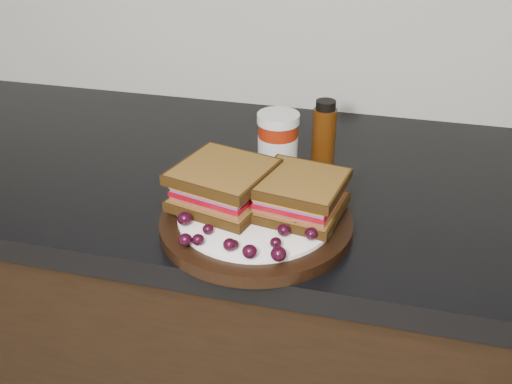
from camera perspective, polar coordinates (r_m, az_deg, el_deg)
base_cabinets at (r=1.28m, az=0.22°, el=-16.65°), size 3.96×0.58×0.86m
countertop at (r=1.00m, az=0.26°, el=1.31°), size 3.98×0.60×0.04m
plate at (r=0.83m, az=0.00°, el=-3.06°), size 0.28×0.28×0.02m
sandwich_left at (r=0.84m, az=-3.27°, el=0.72°), size 0.16×0.16×0.06m
sandwich_right at (r=0.82m, az=4.43°, el=-0.31°), size 0.14×0.14×0.05m
grape_0 at (r=0.80m, az=-7.15°, el=-2.65°), size 0.02×0.02×0.02m
grape_1 at (r=0.78m, az=-4.82°, el=-3.74°), size 0.02×0.02×0.01m
grape_2 at (r=0.76m, az=-7.09°, el=-4.75°), size 0.02×0.02×0.02m
grape_3 at (r=0.76m, az=-5.82°, el=-4.77°), size 0.02×0.02×0.02m
grape_4 at (r=0.74m, az=-2.65°, el=-5.28°), size 0.02×0.02×0.02m
grape_5 at (r=0.75m, az=-2.25°, el=-5.27°), size 0.01×0.01×0.01m
grape_6 at (r=0.73m, az=-0.64°, el=-5.98°), size 0.02×0.02×0.02m
grape_7 at (r=0.72m, az=2.27°, el=-6.20°), size 0.02×0.02×0.02m
grape_8 at (r=0.75m, az=1.99°, el=-5.09°), size 0.02×0.02×0.01m
grape_9 at (r=0.77m, az=2.80°, el=-3.82°), size 0.02×0.02×0.02m
grape_10 at (r=0.77m, az=5.56°, el=-4.16°), size 0.02×0.02×0.02m
grape_11 at (r=0.78m, az=4.06°, el=-3.26°), size 0.02×0.02×0.02m
grape_12 at (r=0.80m, az=6.51°, el=-2.43°), size 0.02×0.02×0.02m
grape_13 at (r=0.84m, az=6.45°, el=-1.11°), size 0.02×0.02×0.02m
grape_14 at (r=0.84m, az=4.07°, el=-0.86°), size 0.01×0.01×0.01m
grape_15 at (r=0.86m, az=-1.92°, el=-0.05°), size 0.02×0.02×0.02m
grape_16 at (r=0.87m, az=-3.72°, el=0.36°), size 0.02×0.02×0.02m
grape_17 at (r=0.86m, az=-4.46°, el=-0.05°), size 0.02×0.02×0.02m
grape_18 at (r=0.83m, az=-6.69°, el=-1.03°), size 0.02×0.02×0.02m
grape_19 at (r=0.83m, az=-5.85°, el=-1.38°), size 0.02×0.02×0.02m
grape_20 at (r=0.85m, az=-3.06°, el=-0.39°), size 0.02×0.02×0.02m
grape_21 at (r=0.84m, az=-3.89°, el=-0.85°), size 0.02×0.02×0.01m
grape_22 at (r=0.83m, az=-4.13°, el=-1.28°), size 0.02×0.02×0.02m
condiment_jar at (r=0.97m, az=2.19°, el=4.96°), size 0.08×0.08×0.10m
oil_bottle at (r=1.00m, az=6.83°, el=6.00°), size 0.05×0.05×0.11m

